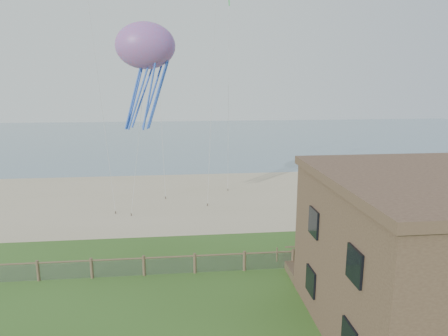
# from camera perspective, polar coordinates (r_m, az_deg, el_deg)

# --- Properties ---
(ground) EXTENTS (160.00, 160.00, 0.00)m
(ground) POSITION_cam_1_polar(r_m,az_deg,el_deg) (19.69, -3.49, -22.64)
(ground) COLOR #2F4F1B
(ground) RESTS_ON ground
(sand_beach) EXTENTS (72.00, 20.00, 0.02)m
(sand_beach) POSITION_cam_1_polar(r_m,az_deg,el_deg) (39.77, -4.99, -4.21)
(sand_beach) COLOR tan
(sand_beach) RESTS_ON ground
(ocean) EXTENTS (160.00, 68.00, 0.02)m
(ocean) POSITION_cam_1_polar(r_m,az_deg,el_deg) (82.91, -5.65, 4.41)
(ocean) COLOR slate
(ocean) RESTS_ON ground
(chainlink_fence) EXTENTS (36.20, 0.20, 1.25)m
(chainlink_fence) POSITION_cam_1_polar(r_m,az_deg,el_deg) (24.60, -4.19, -13.57)
(chainlink_fence) COLOR #4F3A2C
(chainlink_fence) RESTS_ON ground
(motel_deck) EXTENTS (15.00, 2.00, 0.50)m
(motel_deck) POSITION_cam_1_polar(r_m,az_deg,el_deg) (27.45, 24.92, -12.59)
(motel_deck) COLOR brown
(motel_deck) RESTS_ON ground
(picnic_table) EXTENTS (2.02, 1.56, 0.83)m
(picnic_table) POSITION_cam_1_polar(r_m,az_deg,el_deg) (25.17, 14.25, -13.65)
(picnic_table) COLOR brown
(picnic_table) RESTS_ON ground
(octopus_kite) EXTENTS (4.52, 3.74, 8.04)m
(octopus_kite) POSITION_cam_1_polar(r_m,az_deg,el_deg) (30.24, -11.02, 12.88)
(octopus_kite) COLOR #FF284C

